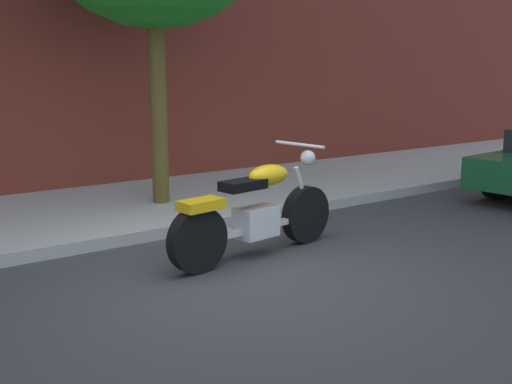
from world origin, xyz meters
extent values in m
plane|color=#38383D|center=(0.00, 0.00, 0.00)|extent=(60.00, 60.00, 0.00)
cube|color=#ACACAC|center=(0.00, 3.08, 0.07)|extent=(24.79, 2.99, 0.14)
cylinder|color=black|center=(1.28, 0.56, 0.32)|extent=(0.66, 0.23, 0.65)
cylinder|color=black|center=(-0.25, 0.35, 0.32)|extent=(0.66, 0.23, 0.65)
cube|color=silver|center=(0.52, 0.45, 0.37)|extent=(0.47, 0.34, 0.32)
cube|color=silver|center=(0.52, 0.45, 0.30)|extent=(1.39, 0.27, 0.06)
ellipsoid|color=yellow|center=(0.69, 0.48, 0.85)|extent=(0.55, 0.33, 0.22)
cube|color=black|center=(0.34, 0.43, 0.79)|extent=(0.51, 0.30, 0.10)
cube|color=yellow|center=(-0.20, 0.35, 0.67)|extent=(0.47, 0.30, 0.10)
cylinder|color=silver|center=(1.22, 0.55, 0.60)|extent=(0.28, 0.09, 0.58)
cylinder|color=silver|center=(1.16, 0.54, 1.13)|extent=(0.13, 0.70, 0.04)
sphere|color=silver|center=(1.30, 0.56, 0.97)|extent=(0.17, 0.17, 0.17)
cylinder|color=silver|center=(0.25, 0.58, 0.27)|extent=(0.80, 0.20, 0.09)
cylinder|color=black|center=(5.20, 0.72, 0.32)|extent=(0.66, 0.28, 0.64)
cylinder|color=brown|center=(0.65, 2.87, 1.59)|extent=(0.23, 0.23, 3.19)
camera|label=1|loc=(-3.15, -4.67, 1.96)|focal=43.70mm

